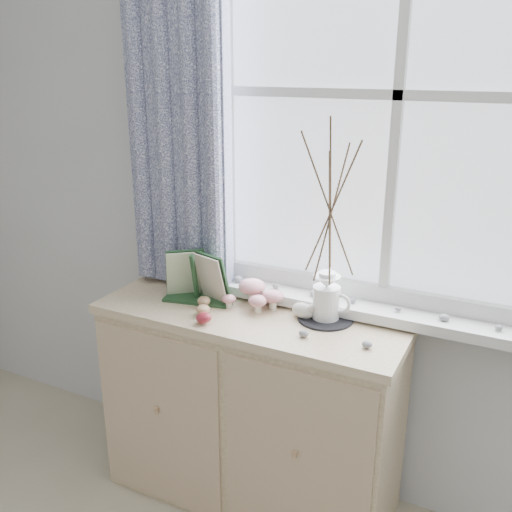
{
  "coord_description": "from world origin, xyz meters",
  "views": [
    {
      "loc": [
        0.76,
        -0.01,
        1.76
      ],
      "look_at": [
        -0.1,
        1.7,
        1.1
      ],
      "focal_mm": 40.0,
      "sensor_mm": 36.0,
      "label": 1
    }
  ],
  "objects_px": {
    "botanical_book": "(193,278)",
    "twig_pitcher": "(330,205)",
    "sideboard": "(250,408)",
    "toadstool_cluster": "(256,293)"
  },
  "relations": [
    {
      "from": "sideboard",
      "to": "botanical_book",
      "type": "xyz_separation_m",
      "value": [
        -0.24,
        -0.02,
        0.53
      ]
    },
    {
      "from": "botanical_book",
      "to": "toadstool_cluster",
      "type": "relative_size",
      "value": 1.33
    },
    {
      "from": "sideboard",
      "to": "botanical_book",
      "type": "distance_m",
      "value": 0.58
    },
    {
      "from": "toadstool_cluster",
      "to": "sideboard",
      "type": "bearing_deg",
      "value": -87.07
    },
    {
      "from": "sideboard",
      "to": "toadstool_cluster",
      "type": "relative_size",
      "value": 5.21
    },
    {
      "from": "botanical_book",
      "to": "twig_pitcher",
      "type": "height_order",
      "value": "twig_pitcher"
    },
    {
      "from": "botanical_book",
      "to": "twig_pitcher",
      "type": "relative_size",
      "value": 0.4
    },
    {
      "from": "botanical_book",
      "to": "twig_pitcher",
      "type": "xyz_separation_m",
      "value": [
        0.52,
        0.09,
        0.33
      ]
    },
    {
      "from": "sideboard",
      "to": "botanical_book",
      "type": "height_order",
      "value": "botanical_book"
    },
    {
      "from": "toadstool_cluster",
      "to": "twig_pitcher",
      "type": "height_order",
      "value": "twig_pitcher"
    }
  ]
}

